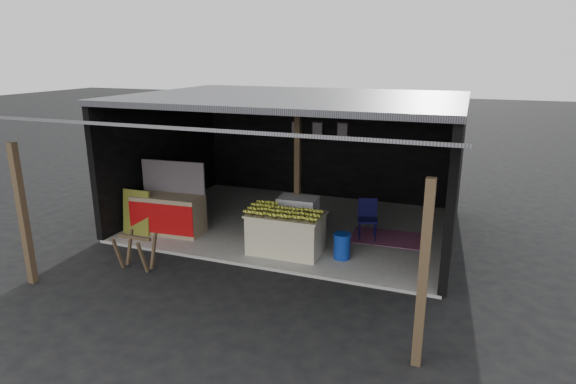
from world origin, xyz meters
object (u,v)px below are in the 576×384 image
at_px(white_crate, 298,218).
at_px(sawhorse, 136,248).
at_px(banana_table, 286,233).
at_px(neighbor_stall, 169,212).
at_px(plastic_chair, 368,215).
at_px(water_barrel, 342,247).

relative_size(white_crate, sawhorse, 1.31).
distance_m(banana_table, white_crate, 0.83).
distance_m(white_crate, sawhorse, 3.37).
bearing_deg(neighbor_stall, banana_table, -6.74).
height_order(banana_table, plastic_chair, plastic_chair).
distance_m(neighbor_stall, plastic_chair, 4.34).
height_order(banana_table, water_barrel, banana_table).
bearing_deg(white_crate, neighbor_stall, -167.59).
xyz_separation_m(white_crate, neighbor_stall, (-2.77, -0.69, 0.02)).
distance_m(water_barrel, plastic_chair, 1.32).
distance_m(neighbor_stall, water_barrel, 3.95).
xyz_separation_m(banana_table, neighbor_stall, (-2.82, 0.13, 0.06)).
xyz_separation_m(banana_table, plastic_chair, (1.35, 1.37, 0.10)).
bearing_deg(sawhorse, white_crate, 46.36).
bearing_deg(neighbor_stall, plastic_chair, 12.46).
bearing_deg(plastic_chair, white_crate, -173.95).
relative_size(sawhorse, plastic_chair, 0.81).
bearing_deg(white_crate, banana_table, -88.54).
distance_m(neighbor_stall, sawhorse, 1.81).
bearing_deg(banana_table, sawhorse, -146.67).
xyz_separation_m(neighbor_stall, plastic_chair, (4.16, 1.24, 0.03)).
xyz_separation_m(neighbor_stall, sawhorse, (0.44, -1.75, -0.11)).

